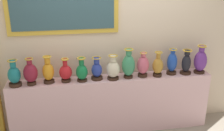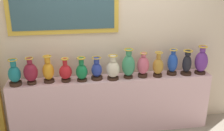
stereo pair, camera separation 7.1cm
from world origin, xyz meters
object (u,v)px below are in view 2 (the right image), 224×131
vase_crimson (66,72)px  vase_sapphire (172,63)px  vase_burgundy (31,72)px  vase_amber (48,71)px  vase_jade (128,65)px  vase_ochre (158,66)px  vase_rose (143,66)px  vase_cobalt (97,70)px  vase_teal (15,75)px  vase_onyx (187,64)px  vase_emerald (82,71)px  vase_violet (201,61)px  vase_ivory (113,69)px

vase_crimson → vase_sapphire: size_ratio=0.88×
vase_burgundy → vase_crimson: size_ratio=1.10×
vase_amber → vase_crimson: vase_amber is taller
vase_jade → vase_ochre: (0.42, -0.02, -0.03)m
vase_jade → vase_rose: bearing=1.3°
vase_cobalt → vase_ochre: bearing=-2.5°
vase_teal → vase_crimson: size_ratio=1.07×
vase_teal → vase_onyx: 2.35m
vase_teal → vase_cobalt: 1.06m
vase_emerald → vase_jade: 0.64m
vase_amber → vase_rose: 1.29m
vase_sapphire → vase_onyx: 0.21m
vase_ochre → vase_onyx: vase_onyx is taller
vase_crimson → vase_cobalt: vase_crimson is taller
vase_rose → vase_jade: bearing=-178.7°
vase_amber → vase_violet: vase_violet is taller
vase_burgundy → vase_ochre: bearing=-0.2°
vase_teal → vase_jade: (1.50, 0.02, 0.04)m
vase_cobalt → vase_ochre: (0.85, -0.04, 0.02)m
vase_crimson → vase_cobalt: size_ratio=1.04×
vase_crimson → vase_jade: (0.85, -0.01, 0.05)m
vase_burgundy → vase_amber: 0.22m
vase_teal → vase_crimson: bearing=2.3°
vase_onyx → vase_violet: bearing=0.2°
vase_ivory → vase_jade: (0.22, 0.01, 0.04)m
vase_onyx → vase_sapphire: bearing=172.6°
vase_ochre → vase_teal: bearing=-180.0°
vase_amber → vase_ivory: size_ratio=1.08×
vase_teal → vase_rose: vase_teal is taller
vase_burgundy → vase_ochre: (1.72, -0.01, -0.01)m
vase_rose → vase_ochre: 0.21m
vase_crimson → vase_sapphire: (1.50, 0.02, 0.03)m
vase_cobalt → vase_amber: bearing=-179.6°
vase_ivory → vase_emerald: bearing=178.8°
vase_burgundy → vase_ochre: vase_burgundy is taller
vase_burgundy → vase_jade: (1.30, 0.01, 0.02)m
vase_crimson → vase_ivory: vase_ivory is taller
vase_ivory → vase_ochre: (0.63, -0.00, 0.01)m
vase_jade → vase_ochre: bearing=-2.5°
vase_crimson → vase_emerald: vase_emerald is taller
vase_cobalt → vase_ivory: size_ratio=0.92×
vase_crimson → vase_emerald: 0.21m
vase_ivory → vase_jade: vase_jade is taller
vase_crimson → vase_sapphire: vase_sapphire is taller
vase_crimson → vase_emerald: (0.21, -0.01, 0.00)m
vase_amber → vase_sapphire: (1.72, 0.01, 0.01)m
vase_burgundy → vase_ochre: 1.72m
vase_rose → vase_ochre: vase_ochre is taller
vase_violet → vase_jade: bearing=180.0°
vase_emerald → vase_jade: size_ratio=0.80×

